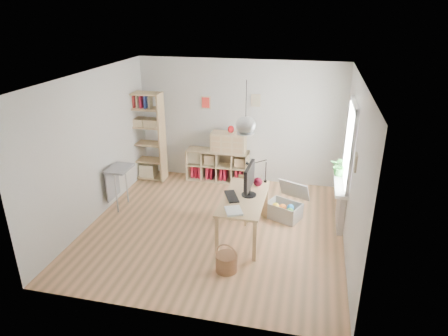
% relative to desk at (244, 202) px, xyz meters
% --- Properties ---
extents(ground, '(4.50, 4.50, 0.00)m').
position_rel_desk_xyz_m(ground, '(-0.55, 0.15, -0.66)').
color(ground, tan).
rests_on(ground, ground).
extents(room_shell, '(4.50, 4.50, 4.50)m').
position_rel_desk_xyz_m(room_shell, '(-0.00, 0.00, 1.34)').
color(room_shell, silver).
rests_on(room_shell, ground).
extents(window_unit, '(0.07, 1.16, 1.46)m').
position_rel_desk_xyz_m(window_unit, '(1.68, 0.75, 0.89)').
color(window_unit, white).
rests_on(window_unit, ground).
extents(radiator, '(0.10, 0.80, 0.80)m').
position_rel_desk_xyz_m(radiator, '(1.64, 0.75, -0.26)').
color(radiator, silver).
rests_on(radiator, ground).
extents(windowsill, '(0.22, 1.20, 0.06)m').
position_rel_desk_xyz_m(windowsill, '(1.59, 0.75, 0.17)').
color(windowsill, white).
rests_on(windowsill, radiator).
extents(desk, '(0.70, 1.50, 0.75)m').
position_rel_desk_xyz_m(desk, '(0.00, 0.00, 0.00)').
color(desk, tan).
rests_on(desk, ground).
extents(cube_shelf, '(1.40, 0.38, 0.72)m').
position_rel_desk_xyz_m(cube_shelf, '(-1.02, 2.23, -0.36)').
color(cube_shelf, '#D4BD8C').
rests_on(cube_shelf, ground).
extents(tall_bookshelf, '(0.80, 0.38, 2.00)m').
position_rel_desk_xyz_m(tall_bookshelf, '(-2.59, 1.95, 0.43)').
color(tall_bookshelf, tan).
rests_on(tall_bookshelf, ground).
extents(side_table, '(0.40, 0.55, 0.85)m').
position_rel_desk_xyz_m(side_table, '(-2.59, 0.50, 0.01)').
color(side_table, '#99999B').
rests_on(side_table, ground).
extents(chair, '(0.51, 0.51, 0.81)m').
position_rel_desk_xyz_m(chair, '(-0.10, 0.59, -0.20)').
color(chair, '#99999B').
rests_on(chair, ground).
extents(wicker_basket, '(0.33, 0.33, 0.46)m').
position_rel_desk_xyz_m(wicker_basket, '(-0.07, -1.04, -0.51)').
color(wicker_basket, '#936442').
rests_on(wicker_basket, ground).
extents(storage_chest, '(0.82, 0.86, 0.64)m').
position_rel_desk_xyz_m(storage_chest, '(0.66, 0.82, -0.45)').
color(storage_chest, silver).
rests_on(storage_chest, ground).
extents(monitor, '(0.25, 0.63, 0.55)m').
position_rel_desk_xyz_m(monitor, '(0.07, 0.07, 0.40)').
color(monitor, black).
rests_on(monitor, desk).
extents(keyboard, '(0.34, 0.49, 0.02)m').
position_rel_desk_xyz_m(keyboard, '(-0.20, -0.06, 0.10)').
color(keyboard, black).
rests_on(keyboard, desk).
extents(task_lamp, '(0.39, 0.14, 0.41)m').
position_rel_desk_xyz_m(task_lamp, '(0.08, 0.62, 0.37)').
color(task_lamp, black).
rests_on(task_lamp, desk).
extents(yarn_ball, '(0.16, 0.16, 0.16)m').
position_rel_desk_xyz_m(yarn_ball, '(0.16, 0.47, 0.17)').
color(yarn_ball, '#4B0A14').
rests_on(yarn_ball, desk).
extents(paper_tray, '(0.35, 0.38, 0.03)m').
position_rel_desk_xyz_m(paper_tray, '(-0.07, -0.55, 0.11)').
color(paper_tray, white).
rests_on(paper_tray, desk).
extents(drawer_chest, '(0.76, 0.35, 0.43)m').
position_rel_desk_xyz_m(drawer_chest, '(-0.75, 2.19, 0.28)').
color(drawer_chest, '#D4BD8C').
rests_on(drawer_chest, cube_shelf).
extents(red_vase, '(0.14, 0.14, 0.16)m').
position_rel_desk_xyz_m(red_vase, '(-0.69, 2.19, 0.58)').
color(red_vase, maroon).
rests_on(red_vase, drawer_chest).
extents(potted_plant, '(0.39, 0.37, 0.36)m').
position_rel_desk_xyz_m(potted_plant, '(1.57, 1.03, 0.38)').
color(potted_plant, '#2B712A').
rests_on(potted_plant, windowsill).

